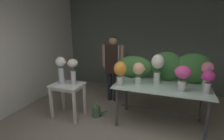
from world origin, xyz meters
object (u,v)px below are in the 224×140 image
side_table_white (68,89)px  vase_white_roses_tall (61,68)px  vase_ivory_stock (157,66)px  vase_magenta_roses (208,80)px  vase_sunset_snapdragons (120,71)px  watering_can (96,111)px  vase_peach_tulips (139,71)px  vase_cream_lisianthus_tall (73,69)px  vase_fuchsia_ranunculus (183,75)px  vase_rosy_freesia (207,71)px  display_table_glass (161,92)px  florist (113,63)px

side_table_white → vase_white_roses_tall: (-0.13, 0.00, 0.45)m
vase_ivory_stock → vase_magenta_roses: 0.87m
vase_sunset_snapdragons → watering_can: (-0.54, 0.06, -0.95)m
vase_peach_tulips → vase_cream_lisianthus_tall: vase_cream_lisianthus_tall is taller
vase_fuchsia_ranunculus → vase_sunset_snapdragons: vase_sunset_snapdragons is taller
vase_rosy_freesia → vase_sunset_snapdragons: bearing=-165.5°
vase_ivory_stock → vase_magenta_roses: size_ratio=1.49×
vase_fuchsia_ranunculus → vase_rosy_freesia: vase_rosy_freesia is taller
display_table_glass → vase_cream_lisianthus_tall: bearing=-170.3°
vase_fuchsia_ranunculus → vase_white_roses_tall: 2.34m
florist → vase_rosy_freesia: 2.10m
vase_fuchsia_ranunculus → vase_sunset_snapdragons: size_ratio=0.99×
vase_white_roses_tall → vase_cream_lisianthus_tall: vase_white_roses_tall is taller
vase_magenta_roses → vase_white_roses_tall: bearing=-175.8°
display_table_glass → vase_sunset_snapdragons: bearing=-162.5°
florist → vase_peach_tulips: size_ratio=3.82×
side_table_white → vase_magenta_roses: (2.60, 0.20, 0.43)m
vase_fuchsia_ranunculus → vase_peach_tulips: size_ratio=1.05×
vase_fuchsia_ranunculus → vase_cream_lisianthus_tall: (-2.08, -0.11, -0.04)m
side_table_white → vase_cream_lisianthus_tall: vase_cream_lisianthus_tall is taller
watering_can → side_table_white: bearing=-163.0°
vase_ivory_stock → display_table_glass: bearing=-26.5°
side_table_white → florist: size_ratio=0.44×
vase_fuchsia_ranunculus → watering_can: 1.91m
vase_sunset_snapdragons → vase_peach_tulips: 0.35m
vase_magenta_roses → vase_cream_lisianthus_tall: vase_cream_lisianthus_tall is taller
vase_peach_tulips → vase_ivory_stock: bearing=23.9°
vase_magenta_roses → vase_cream_lisianthus_tall: bearing=-176.5°
vase_peach_tulips → florist: bearing=134.2°
vase_fuchsia_ranunculus → vase_ivory_stock: 0.51m
vase_rosy_freesia → watering_can: size_ratio=1.36×
vase_peach_tulips → side_table_white: bearing=-169.9°
vase_fuchsia_ranunculus → vase_magenta_roses: (0.39, 0.04, -0.05)m
vase_sunset_snapdragons → vase_white_roses_tall: (-1.23, -0.11, -0.02)m
side_table_white → vase_rosy_freesia: vase_rosy_freesia is taller
vase_peach_tulips → vase_cream_lisianthus_tall: (-1.30, -0.21, -0.02)m
side_table_white → vase_ivory_stock: size_ratio=1.26×
vase_ivory_stock → vase_fuchsia_ranunculus: bearing=-27.7°
florist → side_table_white: bearing=-119.5°
side_table_white → florist: bearing=60.5°
side_table_white → vase_sunset_snapdragons: 1.21m
vase_peach_tulips → vase_magenta_roses: vase_peach_tulips is taller
vase_white_roses_tall → watering_can: vase_white_roses_tall is taller
vase_cream_lisianthus_tall → display_table_glass: bearing=9.7°
side_table_white → display_table_glass: bearing=10.5°
vase_peach_tulips → vase_white_roses_tall: bearing=-170.7°
florist → vase_sunset_snapdragons: florist is taller
side_table_white → vase_white_roses_tall: vase_white_roses_tall is taller
watering_can → vase_peach_tulips: bearing=5.4°
vase_white_roses_tall → watering_can: bearing=14.0°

